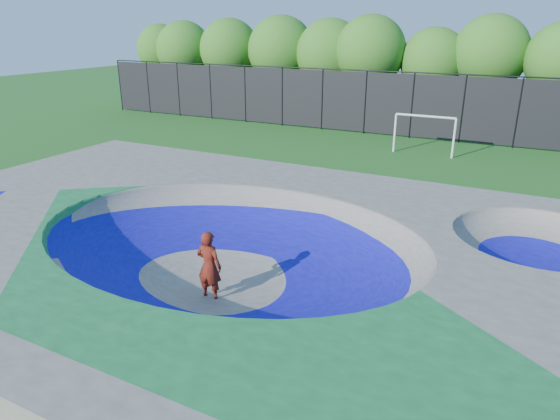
# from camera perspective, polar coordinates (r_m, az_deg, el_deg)

# --- Properties ---
(ground) EXTENTS (120.00, 120.00, 0.00)m
(ground) POSITION_cam_1_polar(r_m,az_deg,el_deg) (14.21, -5.68, -7.92)
(ground) COLOR #1A5317
(ground) RESTS_ON ground
(skate_deck) EXTENTS (22.00, 14.00, 1.50)m
(skate_deck) POSITION_cam_1_polar(r_m,az_deg,el_deg) (13.88, -5.79, -5.19)
(skate_deck) COLOR gray
(skate_deck) RESTS_ON ground
(skater) EXTENTS (0.71, 0.49, 1.90)m
(skater) POSITION_cam_1_polar(r_m,az_deg,el_deg) (12.92, -8.10, -6.36)
(skater) COLOR #B8290E
(skater) RESTS_ON ground
(skateboard) EXTENTS (0.79, 0.24, 0.05)m
(skateboard) POSITION_cam_1_polar(r_m,az_deg,el_deg) (13.36, -7.90, -9.90)
(skateboard) COLOR black
(skateboard) RESTS_ON ground
(soccer_goal) EXTENTS (3.29, 0.12, 2.17)m
(soccer_goal) POSITION_cam_1_polar(r_m,az_deg,el_deg) (28.38, 16.19, 9.05)
(soccer_goal) COLOR silver
(soccer_goal) RESTS_ON ground
(fence) EXTENTS (48.09, 0.09, 4.04)m
(fence) POSITION_cam_1_polar(r_m,az_deg,el_deg) (32.52, 14.87, 11.60)
(fence) COLOR black
(fence) RESTS_ON ground
(treeline) EXTENTS (52.02, 6.22, 8.27)m
(treeline) POSITION_cam_1_polar(r_m,az_deg,el_deg) (36.93, 16.94, 16.76)
(treeline) COLOR #4C3A26
(treeline) RESTS_ON ground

